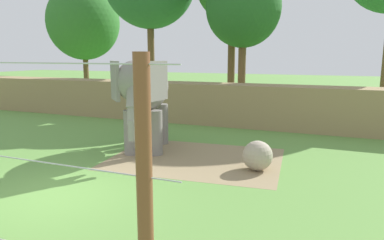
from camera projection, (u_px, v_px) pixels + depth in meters
ground_plane at (56, 194)px, 8.90m from camera, size 120.00×120.00×0.00m
dirt_patch at (196, 159)px, 11.98m from camera, size 6.00×4.75×0.01m
embankment_wall at (202, 103)px, 18.37m from camera, size 36.00×1.80×2.05m
elephant at (145, 91)px, 12.57m from camera, size 2.59×4.30×3.32m
enrichment_ball at (258, 156)px, 10.71m from camera, size 0.92×0.92×0.92m
tree_left_of_centre at (83, 22)px, 29.58m from camera, size 6.00×6.00×9.38m
tree_right_of_centre at (243, 8)px, 19.66m from camera, size 4.20×4.20×8.28m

